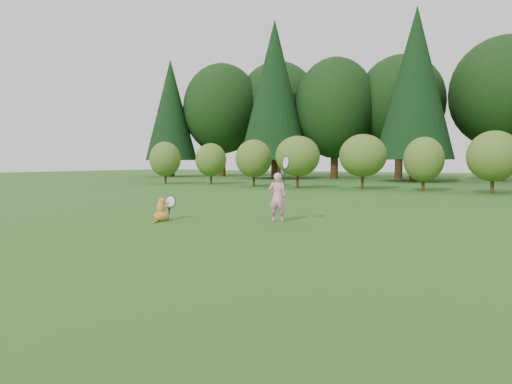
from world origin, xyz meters
The scene contains 6 objects.
ground centered at (0.00, 0.00, 0.00)m, with size 100.00×100.00×0.00m, color #205517.
shrub_row centered at (0.00, 13.00, 1.40)m, with size 28.00×3.00×2.80m, color #446720, non-canonical shape.
woodland_backdrop centered at (0.00, 23.00, 7.50)m, with size 48.00×10.00×15.00m, color black, non-canonical shape.
child centered at (0.43, 1.36, 0.58)m, with size 0.65×0.44×1.66m.
cat centered at (-1.92, 0.13, 0.28)m, with size 0.38×0.76×0.74m.
tennis_ball centered at (-0.53, 0.80, 1.16)m, with size 0.07×0.07×0.07m.
Camera 1 is at (4.95, -7.07, 1.35)m, focal length 30.00 mm.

